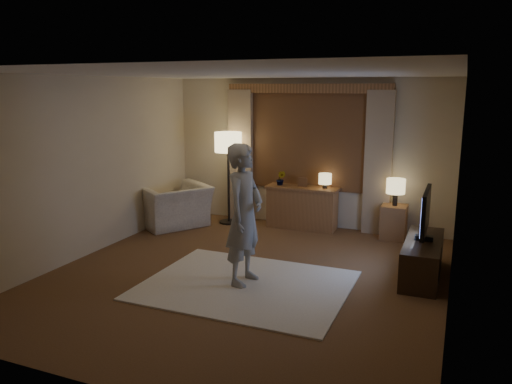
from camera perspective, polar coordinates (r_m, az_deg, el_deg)
The scene contains 13 objects.
room at distance 6.76m, azimuth 0.42°, elevation 2.50°, with size 5.04×5.54×2.64m.
rug at distance 6.35m, azimuth -1.15°, elevation -10.58°, with size 2.50×2.00×0.02m, color beige.
sideboard at distance 8.81m, azimuth 5.28°, elevation -1.89°, with size 1.20×0.40×0.70m, color brown.
picture_frame at distance 8.71m, azimuth 5.34°, elevation 0.99°, with size 0.16×0.02×0.20m, color brown.
plant at distance 8.83m, azimuth 2.86°, elevation 1.50°, with size 0.17×0.13×0.30m, color #999999.
table_lamp_sideboard at distance 8.59m, azimuth 7.90°, elevation 1.43°, with size 0.22×0.22×0.30m.
floor_lamp at distance 8.92m, azimuth -3.20°, elevation 5.14°, with size 0.48×0.48×1.66m.
armchair at distance 9.00m, azimuth -9.35°, elevation -1.57°, with size 1.14×0.99×0.74m, color beige.
side_table at distance 8.46m, azimuth 15.47°, elevation -3.34°, with size 0.40×0.40×0.56m, color brown.
table_lamp_side at distance 8.33m, azimuth 15.69°, elevation 0.57°, with size 0.30×0.30×0.44m.
tv_stand at distance 6.89m, azimuth 18.49°, elevation -7.24°, with size 0.45×1.40×0.50m, color black.
tv at distance 6.73m, azimuth 18.82°, elevation -2.25°, with size 0.23×0.92×0.67m.
person at distance 6.15m, azimuth -1.34°, elevation -2.59°, with size 0.64×0.42×1.76m, color #9D9A91.
Camera 1 is at (2.51, -5.68, 2.43)m, focal length 35.00 mm.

